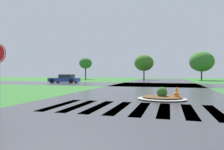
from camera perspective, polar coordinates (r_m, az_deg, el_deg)
name	(u,v)px	position (r m, az deg, el deg)	size (l,w,h in m)	color
asphalt_roadway	(145,95)	(13.21, 9.22, -5.66)	(10.19, 80.00, 0.01)	#35353A
asphalt_cross_road	(157,85)	(25.45, 12.50, -2.69)	(90.00, 9.17, 0.01)	#35353A
crosswalk_stripes	(130,108)	(8.34, 5.12, -9.31)	(6.75, 3.37, 0.01)	white
median_island	(162,97)	(11.23, 13.96, -6.09)	(2.62, 2.18, 0.68)	#9E9B93
car_white_sedan	(65,79)	(30.60, -13.20, -1.08)	(4.51, 2.49, 1.24)	navy
traffic_cone	(176,93)	(11.21, 17.77, -4.98)	(0.47, 0.47, 0.73)	orange
background_treeline	(191,62)	(43.31, 21.39, 3.40)	(41.42, 5.04, 5.67)	#4C3823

